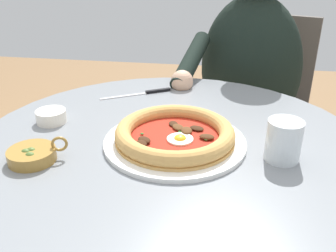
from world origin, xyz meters
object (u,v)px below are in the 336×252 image
dining_table (170,200)px  pizza_on_plate (175,136)px  diner_person (244,120)px  steak_knife (147,93)px  olive_pan (32,155)px  cafe_chair_diner (255,103)px  water_glass (283,143)px  ramekin_capers (51,116)px

dining_table → pizza_on_plate: 0.18m
diner_person → steak_knife: bearing=-134.3°
olive_pan → cafe_chair_diner: 1.04m
pizza_on_plate → steak_knife: pizza_on_plate is taller
steak_knife → dining_table: bearing=-68.3°
water_glass → pizza_on_plate: bearing=172.2°
steak_knife → diner_person: bearing=45.7°
water_glass → cafe_chair_diner: 0.82m
steak_knife → cafe_chair_diner: (0.36, 0.46, -0.20)m
water_glass → diner_person: (-0.04, 0.65, -0.25)m
dining_table → water_glass: size_ratio=10.50×
olive_pan → diner_person: diner_person is taller
dining_table → diner_person: 0.64m
water_glass → steak_knife: 0.48m
steak_knife → cafe_chair_diner: size_ratio=0.22×
water_glass → steak_knife: size_ratio=0.45×
pizza_on_plate → ramekin_capers: size_ratio=4.28×
pizza_on_plate → steak_knife: (-0.13, 0.30, -0.02)m
pizza_on_plate → olive_pan: 0.30m
ramekin_capers → pizza_on_plate: bearing=-11.5°
dining_table → olive_pan: 0.34m
dining_table → cafe_chair_diner: cafe_chair_diner is taller
water_glass → olive_pan: (-0.51, -0.09, -0.02)m
water_glass → diner_person: diner_person is taller
pizza_on_plate → ramekin_capers: (-0.32, 0.07, -0.00)m
dining_table → steak_knife: size_ratio=4.73×
dining_table → cafe_chair_diner: (0.24, 0.75, -0.04)m
olive_pan → diner_person: size_ratio=0.10×
water_glass → dining_table: bearing=170.9°
steak_knife → olive_pan: olive_pan is taller
water_glass → diner_person: size_ratio=0.08×
steak_knife → olive_pan: bearing=-110.1°
steak_knife → diner_person: (0.31, 0.32, -0.21)m
steak_knife → olive_pan: (-0.15, -0.41, 0.01)m
cafe_chair_diner → steak_knife: bearing=-127.9°
water_glass → ramekin_capers: (-0.55, 0.10, -0.02)m
water_glass → steak_knife: bearing=137.1°
pizza_on_plate → cafe_chair_diner: size_ratio=0.36×
olive_pan → cafe_chair_diner: bearing=59.7°
water_glass → cafe_chair_diner: size_ratio=0.10×
olive_pan → diner_person: bearing=57.7°
water_glass → olive_pan: water_glass is taller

